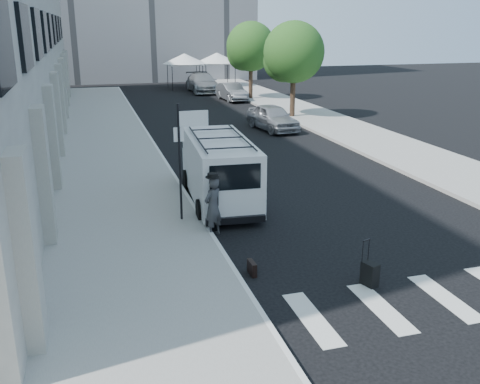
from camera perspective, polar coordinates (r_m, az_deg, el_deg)
ground at (r=14.23m, az=6.56°, el=-6.73°), size 120.00×120.00×0.00m
sidewalk_left at (r=28.53m, az=-14.10°, el=5.39°), size 4.50×48.00×0.15m
sidewalk_right at (r=35.39m, az=7.70°, el=8.04°), size 4.00×56.00×0.15m
sign_pole at (r=15.70m, az=-5.69°, el=5.81°), size 1.03×0.07×3.50m
tree_near at (r=34.53m, az=5.51°, el=14.39°), size 3.80×3.83×6.03m
tree_far at (r=43.02m, az=0.97°, el=15.07°), size 3.80×3.83×6.03m
tent_left at (r=50.85m, az=-5.95°, el=13.94°), size 4.00×4.00×3.20m
tent_right at (r=52.01m, az=-2.48°, el=14.09°), size 4.00×4.00×3.20m
businessman at (r=15.13m, az=-2.91°, el=-1.59°), size 0.76×0.71×1.74m
briefcase at (r=13.06m, az=1.28°, el=-8.11°), size 0.13×0.44×0.34m
suitcase at (r=12.86m, az=13.66°, el=-8.49°), size 0.35×0.45×1.09m
cargo_van at (r=18.09m, az=-2.28°, el=2.50°), size 2.33×5.86×2.18m
parked_car_a at (r=30.71m, az=3.51°, el=7.95°), size 2.23×4.43×1.45m
parked_car_b at (r=42.74m, az=-0.89°, el=10.62°), size 1.69×4.20×1.36m
parked_car_c at (r=48.20m, az=-4.01°, el=11.54°), size 2.34×5.67×1.64m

